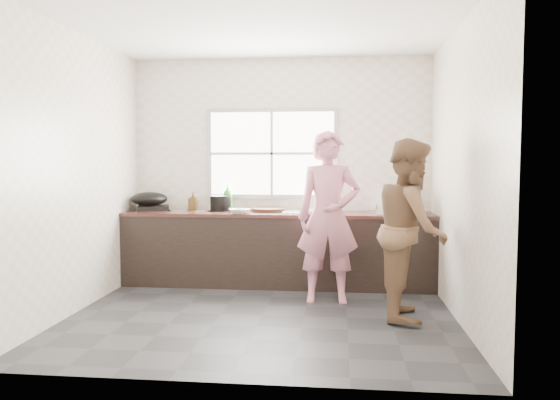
# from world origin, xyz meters

# --- Properties ---
(floor) EXTENTS (3.60, 3.20, 0.01)m
(floor) POSITION_xyz_m (0.00, 0.00, -0.01)
(floor) COLOR #262629
(floor) RESTS_ON ground
(ceiling) EXTENTS (3.60, 3.20, 0.01)m
(ceiling) POSITION_xyz_m (0.00, 0.00, 2.71)
(ceiling) COLOR silver
(ceiling) RESTS_ON wall_back
(wall_back) EXTENTS (3.60, 0.01, 2.70)m
(wall_back) POSITION_xyz_m (0.00, 1.60, 1.35)
(wall_back) COLOR beige
(wall_back) RESTS_ON ground
(wall_left) EXTENTS (0.01, 3.20, 2.70)m
(wall_left) POSITION_xyz_m (-1.80, 0.00, 1.35)
(wall_left) COLOR beige
(wall_left) RESTS_ON ground
(wall_right) EXTENTS (0.01, 3.20, 2.70)m
(wall_right) POSITION_xyz_m (1.80, 0.00, 1.35)
(wall_right) COLOR beige
(wall_right) RESTS_ON ground
(wall_front) EXTENTS (3.60, 0.01, 2.70)m
(wall_front) POSITION_xyz_m (0.00, -1.60, 1.35)
(wall_front) COLOR beige
(wall_front) RESTS_ON ground
(cabinet) EXTENTS (3.60, 0.62, 0.82)m
(cabinet) POSITION_xyz_m (0.00, 1.29, 0.41)
(cabinet) COLOR black
(cabinet) RESTS_ON floor
(countertop) EXTENTS (3.60, 0.64, 0.04)m
(countertop) POSITION_xyz_m (0.00, 1.29, 0.84)
(countertop) COLOR #331915
(countertop) RESTS_ON cabinet
(sink) EXTENTS (0.55, 0.45, 0.02)m
(sink) POSITION_xyz_m (0.35, 1.29, 0.86)
(sink) COLOR silver
(sink) RESTS_ON countertop
(faucet) EXTENTS (0.02, 0.02, 0.30)m
(faucet) POSITION_xyz_m (0.35, 1.49, 1.01)
(faucet) COLOR silver
(faucet) RESTS_ON countertop
(window_frame) EXTENTS (1.60, 0.05, 1.10)m
(window_frame) POSITION_xyz_m (-0.10, 1.59, 1.55)
(window_frame) COLOR #9EA0A5
(window_frame) RESTS_ON wall_back
(window_glazing) EXTENTS (1.50, 0.01, 1.00)m
(window_glazing) POSITION_xyz_m (-0.10, 1.57, 1.55)
(window_glazing) COLOR white
(window_glazing) RESTS_ON window_frame
(woman) EXTENTS (0.62, 0.43, 1.65)m
(woman) POSITION_xyz_m (0.61, 0.58, 0.83)
(woman) COLOR pink
(woman) RESTS_ON floor
(person_side) EXTENTS (0.70, 0.86, 1.67)m
(person_side) POSITION_xyz_m (1.39, 0.09, 0.83)
(person_side) COLOR brown
(person_side) RESTS_ON floor
(cutting_board) EXTENTS (0.50, 0.50, 0.04)m
(cutting_board) POSITION_xyz_m (-0.12, 1.38, 0.88)
(cutting_board) COLOR black
(cutting_board) RESTS_ON countertop
(cleaver) EXTENTS (0.22, 0.11, 0.01)m
(cleaver) POSITION_xyz_m (-0.45, 1.24, 0.90)
(cleaver) COLOR silver
(cleaver) RESTS_ON cutting_board
(bowl_mince) EXTENTS (0.29, 0.29, 0.05)m
(bowl_mince) POSITION_xyz_m (-0.41, 1.08, 0.89)
(bowl_mince) COLOR white
(bowl_mince) RESTS_ON countertop
(bowl_crabs) EXTENTS (0.26, 0.26, 0.07)m
(bowl_crabs) POSITION_xyz_m (0.57, 1.11, 0.89)
(bowl_crabs) COLOR white
(bowl_crabs) RESTS_ON countertop
(bowl_held) EXTENTS (0.28, 0.28, 0.07)m
(bowl_held) POSITION_xyz_m (0.42, 1.08, 0.89)
(bowl_held) COLOR white
(bowl_held) RESTS_ON countertop
(black_pot) EXTENTS (0.30, 0.30, 0.18)m
(black_pot) POSITION_xyz_m (-0.70, 1.41, 0.95)
(black_pot) COLOR black
(black_pot) RESTS_ON countertop
(plate_food) EXTENTS (0.24, 0.24, 0.02)m
(plate_food) POSITION_xyz_m (-0.61, 1.52, 0.87)
(plate_food) COLOR white
(plate_food) RESTS_ON countertop
(bottle_green) EXTENTS (0.17, 0.17, 0.33)m
(bottle_green) POSITION_xyz_m (-0.64, 1.52, 1.02)
(bottle_green) COLOR green
(bottle_green) RESTS_ON countertop
(bottle_brown_tall) EXTENTS (0.10, 0.10, 0.20)m
(bottle_brown_tall) POSITION_xyz_m (-1.06, 1.46, 0.96)
(bottle_brown_tall) COLOR #3F2B0F
(bottle_brown_tall) RESTS_ON countertop
(bottle_brown_short) EXTENTS (0.18, 0.18, 0.19)m
(bottle_brown_short) POSITION_xyz_m (-0.67, 1.52, 0.95)
(bottle_brown_short) COLOR #4A2112
(bottle_brown_short) RESTS_ON countertop
(glass_jar) EXTENTS (0.08, 0.08, 0.09)m
(glass_jar) POSITION_xyz_m (-0.81, 1.42, 0.90)
(glass_jar) COLOR silver
(glass_jar) RESTS_ON countertop
(burner) EXTENTS (0.46, 0.46, 0.06)m
(burner) POSITION_xyz_m (-1.55, 1.42, 0.89)
(burner) COLOR black
(burner) RESTS_ON countertop
(wok) EXTENTS (0.55, 0.55, 0.17)m
(wok) POSITION_xyz_m (-1.56, 1.32, 1.00)
(wok) COLOR black
(wok) RESTS_ON burner
(dish_rack) EXTENTS (0.46, 0.37, 0.30)m
(dish_rack) POSITION_xyz_m (1.28, 1.22, 1.01)
(dish_rack) COLOR white
(dish_rack) RESTS_ON countertop
(pot_lid_left) EXTENTS (0.26, 0.26, 0.01)m
(pot_lid_left) POSITION_xyz_m (-1.22, 1.39, 0.87)
(pot_lid_left) COLOR #ACAEB3
(pot_lid_left) RESTS_ON countertop
(pot_lid_right) EXTENTS (0.25, 0.25, 0.01)m
(pot_lid_right) POSITION_xyz_m (-0.93, 1.37, 0.87)
(pot_lid_right) COLOR #BABEC1
(pot_lid_right) RESTS_ON countertop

